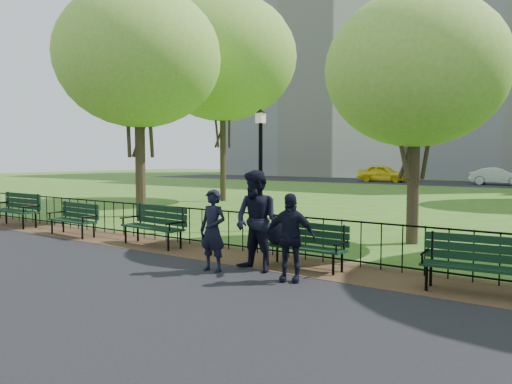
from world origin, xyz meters
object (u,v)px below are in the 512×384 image
Objects in this scene: park_bench_left_b at (76,216)px; park_bench_left_c at (18,206)px; lamppost at (261,165)px; taxi at (383,173)px; tree_mid_w at (222,58)px; person_right at (290,237)px; park_bench_main at (291,237)px; person_mid at (257,221)px; tree_near_w at (139,57)px; tree_near_e at (416,71)px; park_bench_left_a at (156,221)px; person_left at (213,230)px; sedan_silver at (499,176)px; park_bench_right_a at (481,258)px.

park_bench_left_c is at bearing -178.43° from park_bench_left_b.
lamppost is 30.09m from taxi.
tree_mid_w is at bearing 135.35° from lamppost.
person_right is (3.77, -4.56, -1.13)m from lamppost.
park_bench_main is 0.86× the size of park_bench_left_c.
tree_near_w is at bearing 156.50° from person_mid.
person_right is at bearing -95.58° from tree_near_e.
tree_mid_w is at bearing 93.63° from park_bench_left_c.
person_mid is (9.36, -0.69, 0.31)m from park_bench_left_c.
park_bench_left_b is 0.49× the size of lamppost.
taxi is (-2.07, 28.70, -4.86)m from tree_near_w.
park_bench_left_b is 0.21× the size of tree_near_w.
tree_mid_w is at bearing 126.01° from park_bench_left_a.
tree_near_w is 5.36× the size of person_left.
tree_mid_w is (-7.07, 6.98, 4.92)m from lamppost.
tree_near_w reaches higher than lamppost.
person_right is at bearing -50.42° from lamppost.
sedan_silver reaches higher than park_bench_left_a.
person_left reaches higher than park_bench_left_b.
person_left reaches higher than taxi.
person_mid is (2.89, -4.28, -0.95)m from lamppost.
park_bench_main is 1.52m from person_left.
person_left is (9.31, -11.73, -6.04)m from tree_mid_w.
taxi is at bearing 113.12° from person_mid.
sedan_silver is (8.44, 22.39, -6.14)m from tree_mid_w.
park_bench_right_a is at bearing 13.24° from person_left.
park_bench_right_a is 33.32m from sedan_silver.
person_left is at bearing -128.61° from park_bench_main.
park_bench_left_b is 33.40m from sedan_silver.
lamppost is at bearing -44.65° from tree_mid_w.
tree_near_e is at bearing 20.65° from park_bench_left_c.
sedan_silver is (-2.88, 29.01, -3.49)m from tree_near_e.
park_bench_left_b is at bearing -172.20° from park_bench_left_a.
tree_mid_w is 16.15m from person_left.
sedan_silver is at bearing 93.58° from park_bench_right_a.
park_bench_main is at bearing -176.38° from sedan_silver.
park_bench_left_b is 0.40× the size of taxi.
sedan_silver reaches higher than park_bench_left_c.
tree_near_e is 31.27m from taxi.
park_bench_right_a is 3.77m from person_mid.
park_bench_right_a is 4.50m from person_left.
person_right reaches higher than park_bench_right_a.
tree_mid_w reaches higher than person_left.
sedan_silver is at bearing 87.33° from lamppost.
park_bench_left_b is at bearing -63.58° from tree_near_w.
park_bench_left_a is at bearing 6.56° from park_bench_left_b.
lamppost is 0.58× the size of tree_near_e.
park_bench_main is at bearing 3.70° from park_bench_left_b.
person_left is at bearing -33.71° from tree_near_w.
tree_near_w reaches higher than park_bench_left_c.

